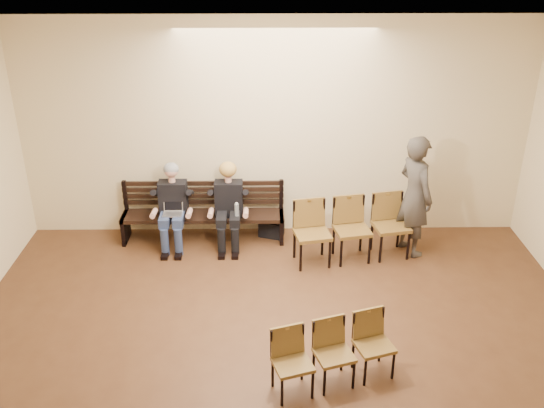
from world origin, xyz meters
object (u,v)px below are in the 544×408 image
at_px(laptop, 173,216).
at_px(passerby, 416,187).
at_px(chair_row_front, 352,230).
at_px(bench, 204,227).
at_px(water_bottle, 237,217).
at_px(seated_woman, 229,207).
at_px(chair_row_back, 334,355).
at_px(seated_man, 173,206).
at_px(bag, 271,228).

bearing_deg(laptop, passerby, -0.17).
bearing_deg(chair_row_front, bench, 153.62).
distance_m(water_bottle, chair_row_front, 1.78).
bearing_deg(passerby, seated_woman, 58.94).
distance_m(bench, chair_row_back, 3.81).
relative_size(water_bottle, passerby, 0.10).
height_order(bench, laptop, laptop).
height_order(seated_man, chair_row_front, seated_man).
distance_m(seated_man, bag, 1.65).
bearing_deg(chair_row_front, seated_man, 158.47).
bearing_deg(passerby, seated_man, 60.37).
relative_size(laptop, chair_row_front, 0.17).
distance_m(water_bottle, chair_row_back, 3.29).
relative_size(laptop, water_bottle, 1.32).
xyz_separation_m(seated_woman, passerby, (2.84, -0.30, 0.46)).
bearing_deg(passerby, bag, 51.45).
relative_size(seated_man, chair_row_back, 0.95).
height_order(water_bottle, passerby, passerby).
xyz_separation_m(water_bottle, chair_row_front, (1.75, -0.33, -0.07)).
distance_m(laptop, chair_row_front, 2.77).
bearing_deg(bag, chair_row_front, -31.80).
xyz_separation_m(bag, passerby, (2.16, -0.52, 0.96)).
relative_size(bench, water_bottle, 11.56).
bearing_deg(seated_man, chair_row_back, -55.93).
bearing_deg(chair_row_back, water_bottle, 93.52).
distance_m(chair_row_front, chair_row_back, 2.79).
bearing_deg(chair_row_front, chair_row_back, -112.20).
height_order(seated_woman, laptop, seated_woman).
xyz_separation_m(seated_woman, water_bottle, (0.14, -0.20, -0.07)).
bearing_deg(seated_woman, laptop, -169.40).
height_order(laptop, bag, laptop).
height_order(seated_woman, bag, seated_woman).
bearing_deg(bag, seated_man, -171.93).
height_order(seated_man, seated_woman, seated_man).
distance_m(bench, chair_row_front, 2.41).
bearing_deg(seated_man, bench, 14.88).
bearing_deg(seated_man, passerby, -4.64).
xyz_separation_m(water_bottle, chair_row_back, (1.19, -3.06, -0.18)).
bearing_deg(bench, water_bottle, -29.85).
distance_m(laptop, bag, 1.64).
distance_m(seated_man, passerby, 3.75).
distance_m(seated_woman, passerby, 2.89).
bearing_deg(bag, water_bottle, -141.98).
xyz_separation_m(seated_man, chair_row_front, (2.76, -0.53, -0.17)).
bearing_deg(seated_woman, chair_row_back, -67.84).
bearing_deg(water_bottle, seated_woman, 123.87).
bearing_deg(seated_man, bag, 8.07).
distance_m(bag, chair_row_front, 1.47).
distance_m(seated_man, seated_woman, 0.88).
relative_size(seated_woman, water_bottle, 5.62).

